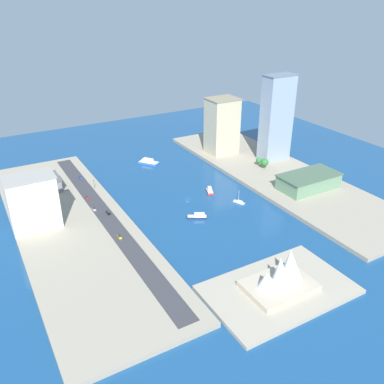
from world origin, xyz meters
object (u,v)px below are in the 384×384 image
at_px(tower_tall_glass, 276,118).
at_px(warehouse_low_gray, 36,186).
at_px(pickup_red, 87,197).
at_px(office_block_beige, 222,126).
at_px(traffic_light_waterfront, 94,183).
at_px(catamaran_blue, 149,162).
at_px(patrol_launch_navy, 198,216).
at_px(sedan_silver, 94,209).
at_px(hotel_broad_white, 33,202).
at_px(hatchback_blue, 80,177).
at_px(terminal_long_green, 309,181).
at_px(sailboat_small_white, 239,202).
at_px(tugboat_red, 210,191).
at_px(taxi_yellow_cab, 119,237).
at_px(suv_black, 108,212).
at_px(opera_landmark, 281,275).

bearing_deg(tower_tall_glass, warehouse_low_gray, -10.24).
height_order(warehouse_low_gray, pickup_red, warehouse_low_gray).
bearing_deg(office_block_beige, traffic_light_waterfront, 7.54).
xyz_separation_m(catamaran_blue, traffic_light_waterfront, (58.99, 30.58, 5.55)).
bearing_deg(patrol_launch_navy, sedan_silver, -34.39).
xyz_separation_m(hotel_broad_white, pickup_red, (-39.05, -22.07, -16.50)).
height_order(hotel_broad_white, hatchback_blue, hotel_broad_white).
height_order(office_block_beige, hotel_broad_white, office_block_beige).
relative_size(terminal_long_green, pickup_red, 10.31).
relative_size(sailboat_small_white, office_block_beige, 0.20).
xyz_separation_m(warehouse_low_gray, pickup_red, (-29.44, 30.80, -3.85)).
relative_size(catamaran_blue, traffic_light_waterfront, 2.92).
height_order(tugboat_red, traffic_light_waterfront, traffic_light_waterfront).
relative_size(catamaran_blue, tower_tall_glass, 0.26).
bearing_deg(sedan_silver, patrol_launch_navy, 145.61).
bearing_deg(tugboat_red, sedan_silver, -7.43).
relative_size(patrol_launch_navy, warehouse_low_gray, 0.39).
bearing_deg(terminal_long_green, catamaran_blue, -53.54).
bearing_deg(taxi_yellow_cab, suv_black, -97.29).
bearing_deg(terminal_long_green, hotel_broad_white, -13.05).
height_order(warehouse_low_gray, opera_landmark, opera_landmark).
height_order(hatchback_blue, pickup_red, hatchback_blue).
bearing_deg(taxi_yellow_cab, opera_landmark, 123.31).
bearing_deg(taxi_yellow_cab, patrol_launch_navy, -178.64).
distance_m(catamaran_blue, patrol_launch_navy, 106.10).
distance_m(hatchback_blue, taxi_yellow_cab, 99.17).
distance_m(catamaran_blue, opera_landmark, 191.33).
distance_m(hatchback_blue, traffic_light_waterfront, 23.47).
bearing_deg(suv_black, terminal_long_green, 165.71).
distance_m(terminal_long_green, hatchback_blue, 179.43).
relative_size(tugboat_red, suv_black, 2.22).
relative_size(pickup_red, taxi_yellow_cab, 0.90).
bearing_deg(sailboat_small_white, suv_black, -16.69).
relative_size(patrol_launch_navy, traffic_light_waterfront, 2.12).
relative_size(terminal_long_green, suv_black, 9.11).
height_order(terminal_long_green, hotel_broad_white, hotel_broad_white).
height_order(catamaran_blue, hatchback_blue, hatchback_blue).
relative_size(tugboat_red, taxi_yellow_cab, 2.26).
bearing_deg(sailboat_small_white, traffic_light_waterfront, -39.86).
bearing_deg(warehouse_low_gray, taxi_yellow_cab, 108.71).
height_order(tower_tall_glass, office_block_beige, tower_tall_glass).
relative_size(hatchback_blue, sedan_silver, 1.16).
relative_size(catamaran_blue, opera_landmark, 0.54).
relative_size(patrol_launch_navy, sedan_silver, 3.13).
relative_size(sailboat_small_white, warehouse_low_gray, 0.28).
relative_size(warehouse_low_gray, hotel_broad_white, 1.02).
distance_m(tugboat_red, traffic_light_waterfront, 88.56).
bearing_deg(office_block_beige, tugboat_red, 50.56).
relative_size(terminal_long_green, hotel_broad_white, 1.34).
height_order(taxi_yellow_cab, traffic_light_waterfront, traffic_light_waterfront).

